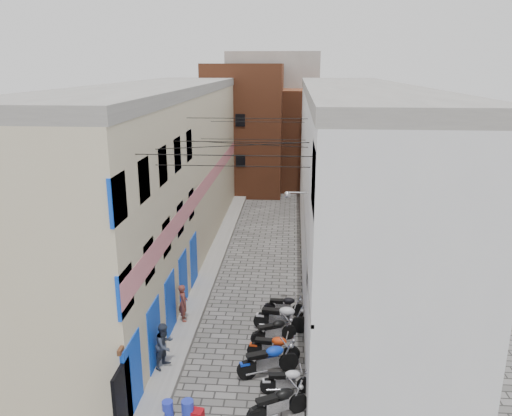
% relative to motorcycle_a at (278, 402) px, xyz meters
% --- Properties ---
extents(plinth, '(0.90, 26.00, 0.25)m').
position_rel_motorcycle_a_xyz_m(plinth, '(-3.71, 12.32, -0.44)').
color(plinth, gray).
rests_on(plinth, ground).
extents(building_left, '(5.10, 27.00, 9.00)m').
position_rel_motorcycle_a_xyz_m(building_left, '(-6.64, 12.27, 3.93)').
color(building_left, beige).
rests_on(building_left, ground).
extents(building_right, '(5.94, 26.00, 9.00)m').
position_rel_motorcycle_a_xyz_m(building_right, '(3.34, 12.32, 3.94)').
color(building_right, silver).
rests_on(building_right, ground).
extents(building_far_brick_left, '(6.00, 6.00, 10.00)m').
position_rel_motorcycle_a_xyz_m(building_far_brick_left, '(-3.66, 27.32, 4.43)').
color(building_far_brick_left, brown).
rests_on(building_far_brick_left, ground).
extents(building_far_brick_right, '(5.00, 6.00, 8.00)m').
position_rel_motorcycle_a_xyz_m(building_far_brick_right, '(1.34, 29.32, 3.43)').
color(building_far_brick_right, brown).
rests_on(building_far_brick_right, ground).
extents(building_far_concrete, '(8.00, 5.00, 11.00)m').
position_rel_motorcycle_a_xyz_m(building_far_concrete, '(-1.66, 33.32, 4.93)').
color(building_far_concrete, gray).
rests_on(building_far_concrete, ground).
extents(far_shopfront, '(2.00, 0.30, 2.40)m').
position_rel_motorcycle_a_xyz_m(far_shopfront, '(-1.66, 24.52, 0.63)').
color(far_shopfront, black).
rests_on(far_shopfront, ground).
extents(overhead_wires, '(5.80, 13.02, 1.32)m').
position_rel_motorcycle_a_xyz_m(overhead_wires, '(-1.66, 6.97, 6.56)').
color(overhead_wires, black).
rests_on(overhead_wires, ground).
extents(motorcycle_a, '(2.01, 1.47, 1.13)m').
position_rel_motorcycle_a_xyz_m(motorcycle_a, '(0.00, 0.00, 0.00)').
color(motorcycle_a, black).
rests_on(motorcycle_a, ground).
extents(motorcycle_b, '(1.74, 0.72, 0.98)m').
position_rel_motorcycle_a_xyz_m(motorcycle_b, '(0.24, 1.19, -0.08)').
color(motorcycle_b, silver).
rests_on(motorcycle_b, ground).
extents(motorcycle_c, '(2.24, 1.46, 1.24)m').
position_rel_motorcycle_a_xyz_m(motorcycle_c, '(-0.40, 2.10, 0.06)').
color(motorcycle_c, '#0C33BA').
rests_on(motorcycle_c, ground).
extents(motorcycle_d, '(1.91, 0.76, 1.08)m').
position_rel_motorcycle_a_xyz_m(motorcycle_d, '(-0.26, 3.02, -0.03)').
color(motorcycle_d, '#B9320D').
rests_on(motorcycle_d, ground).
extents(motorcycle_e, '(1.87, 1.25, 1.04)m').
position_rel_motorcycle_a_xyz_m(motorcycle_e, '(-0.30, 4.16, -0.05)').
color(motorcycle_e, black).
rests_on(motorcycle_e, ground).
extents(motorcycle_f, '(2.22, 0.93, 1.25)m').
position_rel_motorcycle_a_xyz_m(motorcycle_f, '(-0.05, 5.00, 0.06)').
color(motorcycle_f, '#B5B4B9').
rests_on(motorcycle_f, ground).
extents(motorcycle_g, '(1.73, 0.58, 1.00)m').
position_rel_motorcycle_a_xyz_m(motorcycle_g, '(0.04, 6.21, -0.07)').
color(motorcycle_g, black).
rests_on(motorcycle_g, ground).
extents(person_a, '(0.53, 0.64, 1.50)m').
position_rel_motorcycle_a_xyz_m(person_a, '(-3.88, 5.08, 0.44)').
color(person_a, brown).
rests_on(person_a, plinth).
extents(person_b, '(0.85, 0.93, 1.56)m').
position_rel_motorcycle_a_xyz_m(person_b, '(-3.81, 1.97, 0.46)').
color(person_b, '#2E3646').
rests_on(person_b, plinth).
extents(water_jug_near, '(0.43, 0.43, 0.51)m').
position_rel_motorcycle_a_xyz_m(water_jug_near, '(-3.21, -0.18, -0.31)').
color(water_jug_near, '#2736C4').
rests_on(water_jug_near, ground).
extents(water_jug_far, '(0.38, 0.38, 0.57)m').
position_rel_motorcycle_a_xyz_m(water_jug_far, '(-2.62, -0.18, -0.28)').
color(water_jug_far, '#2435B8').
rests_on(water_jug_far, ground).
extents(red_crate, '(0.49, 0.40, 0.27)m').
position_rel_motorcycle_a_xyz_m(red_crate, '(-2.39, -0.18, -0.43)').
color(red_crate, maroon).
rests_on(red_crate, ground).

